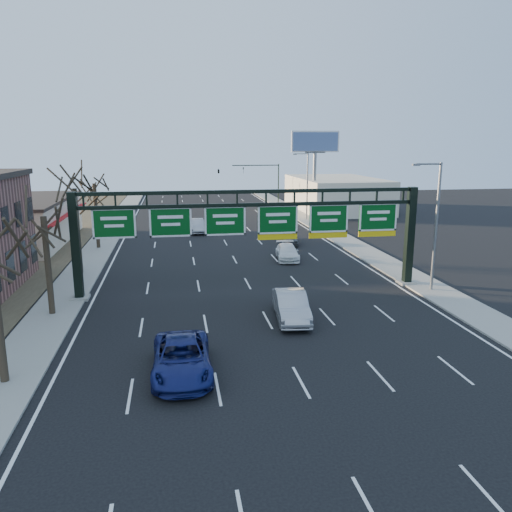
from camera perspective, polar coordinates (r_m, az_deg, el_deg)
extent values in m
plane|color=black|center=(28.02, 2.07, -8.70)|extent=(160.00, 160.00, 0.00)
cube|color=gray|center=(47.29, -18.35, -0.35)|extent=(3.00, 120.00, 0.12)
cube|color=gray|center=(50.04, 11.96, 0.72)|extent=(3.00, 120.00, 0.12)
cube|color=white|center=(46.98, -2.76, 0.15)|extent=(21.60, 120.00, 0.01)
cube|color=black|center=(34.81, -19.90, 0.98)|extent=(0.55, 0.55, 7.20)
cube|color=gray|center=(35.64, -19.48, -4.54)|extent=(1.20, 1.20, 0.20)
cube|color=black|center=(38.17, 17.14, 2.15)|extent=(0.55, 0.55, 7.20)
cube|color=gray|center=(38.93, 16.80, -2.91)|extent=(1.20, 1.20, 0.20)
cube|color=black|center=(34.11, -0.51, 7.38)|extent=(23.40, 0.25, 0.25)
cube|color=black|center=(34.21, -0.51, 5.88)|extent=(23.40, 0.25, 0.25)
cube|color=#044212|center=(34.17, -15.91, 3.60)|extent=(2.80, 0.10, 2.00)
cube|color=#044212|center=(33.95, -9.74, 3.85)|extent=(2.80, 0.10, 2.00)
cube|color=#044212|center=(34.12, -3.55, 4.05)|extent=(2.80, 0.10, 2.00)
cube|color=#044212|center=(34.67, 2.49, 4.21)|extent=(2.80, 0.10, 2.00)
cube|color=yellow|center=(34.88, 2.47, 2.22)|extent=(2.80, 0.10, 0.40)
cube|color=#044212|center=(35.60, 8.30, 4.31)|extent=(2.80, 0.10, 2.00)
cube|color=yellow|center=(35.80, 8.23, 2.38)|extent=(2.80, 0.10, 0.40)
cube|color=#044212|center=(36.88, 13.76, 4.37)|extent=(2.80, 0.10, 2.00)
cube|color=yellow|center=(37.07, 13.66, 2.50)|extent=(2.80, 0.10, 0.40)
cube|color=beige|center=(57.49, -25.76, 3.43)|extent=(10.00, 18.00, 4.40)
cube|color=#332B26|center=(57.21, -25.98, 5.75)|extent=(10.40, 18.40, 0.30)
cube|color=#A71013|center=(56.15, -20.83, 4.50)|extent=(1.20, 18.00, 0.40)
cube|color=beige|center=(80.03, 9.11, 7.03)|extent=(12.00, 20.00, 5.00)
cylinder|color=black|center=(32.26, -22.69, -0.94)|extent=(0.36, 0.36, 6.08)
cylinder|color=black|center=(41.79, -19.70, 2.77)|extent=(0.36, 0.36, 6.84)
cylinder|color=black|center=(51.58, -17.78, 4.46)|extent=(0.36, 0.36, 6.46)
cylinder|color=slate|center=(36.68, 19.88, 3.17)|extent=(0.20, 0.20, 9.00)
cylinder|color=slate|center=(35.83, 19.14, 10.10)|extent=(1.80, 0.12, 0.12)
cube|color=slate|center=(35.42, 17.83, 10.09)|extent=(0.50, 0.22, 0.15)
cylinder|color=slate|center=(68.17, 5.87, 7.95)|extent=(0.20, 0.20, 9.00)
cylinder|color=slate|center=(67.72, 5.21, 11.66)|extent=(1.80, 0.12, 0.12)
cube|color=slate|center=(67.50, 4.45, 11.62)|extent=(0.50, 0.22, 0.15)
cylinder|color=slate|center=(73.62, 6.67, 8.18)|extent=(0.50, 0.50, 9.00)
cube|color=slate|center=(73.41, 6.76, 11.69)|extent=(3.00, 0.30, 0.20)
cube|color=white|center=(73.40, 6.79, 12.86)|extent=(7.00, 0.30, 3.00)
cube|color=#4A6295|center=(73.21, 6.84, 12.86)|extent=(6.60, 0.05, 2.60)
cylinder|color=black|center=(82.61, 2.58, 8.05)|extent=(0.18, 0.18, 7.00)
cylinder|color=black|center=(81.71, -0.05, 10.33)|extent=(7.60, 0.14, 0.14)
imported|color=black|center=(81.45, -1.46, 9.75)|extent=(0.20, 0.20, 1.00)
imported|color=black|center=(80.99, -4.31, 9.70)|extent=(0.54, 0.54, 1.62)
imported|color=navy|center=(23.18, -8.48, -11.47)|extent=(2.65, 5.68, 1.57)
imported|color=#A0A1A5|center=(29.72, 4.05, -5.73)|extent=(2.25, 5.23, 1.68)
imported|color=white|center=(45.02, 3.59, 0.45)|extent=(2.45, 4.85, 1.35)
imported|color=#444749|center=(51.89, 3.94, 2.09)|extent=(2.35, 4.22, 1.36)
imported|color=#9E9EA2|center=(59.04, -6.82, 3.45)|extent=(2.05, 4.95, 1.59)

